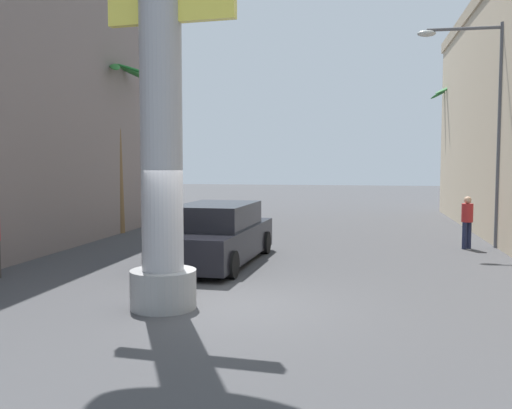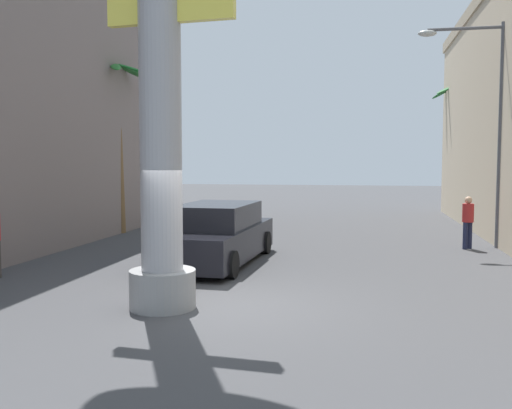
% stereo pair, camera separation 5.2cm
% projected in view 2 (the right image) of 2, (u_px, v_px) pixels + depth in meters
% --- Properties ---
extents(ground_plane, '(89.02, 89.02, 0.00)m').
position_uv_depth(ground_plane, '(290.00, 236.00, 20.31)').
color(ground_plane, '#424244').
extents(neon_sign_pole, '(2.69, 1.19, 10.18)m').
position_uv_depth(neon_sign_pole, '(160.00, 52.00, 9.98)').
color(neon_sign_pole, '#9E9EA3').
rests_on(neon_sign_pole, ground).
extents(street_lamp, '(2.57, 0.28, 6.82)m').
position_uv_depth(street_lamp, '(487.00, 112.00, 17.29)').
color(street_lamp, '#59595E').
rests_on(street_lamp, ground).
extents(car_lead, '(2.20, 5.26, 1.56)m').
position_uv_depth(car_lead, '(217.00, 235.00, 14.83)').
color(car_lead, black).
rests_on(car_lead, ground).
extents(palm_tree_mid_left, '(3.06, 3.07, 6.29)m').
position_uv_depth(palm_tree_mid_left, '(116.00, 124.00, 20.88)').
color(palm_tree_mid_left, brown).
rests_on(palm_tree_mid_left, ground).
extents(palm_tree_far_right, '(2.66, 2.82, 6.57)m').
position_uv_depth(palm_tree_far_right, '(455.00, 133.00, 28.75)').
color(palm_tree_far_right, brown).
rests_on(palm_tree_far_right, ground).
extents(pedestrian_far_left, '(0.45, 0.45, 1.74)m').
position_uv_depth(pedestrian_far_left, '(164.00, 198.00, 25.52)').
color(pedestrian_far_left, black).
rests_on(pedestrian_far_left, ground).
extents(pedestrian_mid_right, '(0.48, 0.48, 1.60)m').
position_uv_depth(pedestrian_mid_right, '(468.00, 218.00, 17.23)').
color(pedestrian_mid_right, '#1E233F').
rests_on(pedestrian_mid_right, ground).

